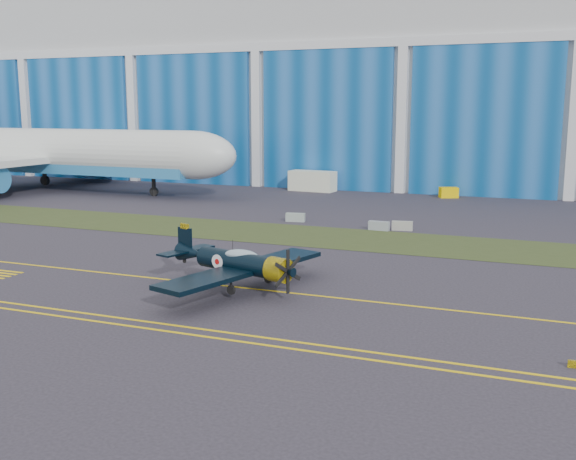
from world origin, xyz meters
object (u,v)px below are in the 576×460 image
at_px(warbird, 236,262).
at_px(jetliner, 33,102).
at_px(shipping_container, 312,181).
at_px(tug, 449,192).

height_order(warbird, jetliner, jetliner).
bearing_deg(shipping_container, tug, 4.58).
bearing_deg(warbird, shipping_container, 120.74).
relative_size(warbird, tug, 6.86).
height_order(jetliner, tug, jetliner).
height_order(warbird, tug, warbird).
relative_size(warbird, shipping_container, 2.44).
height_order(shipping_container, tug, shipping_container).
xyz_separation_m(jetliner, tug, (57.33, 12.87, -11.92)).
bearing_deg(tug, jetliner, 168.21).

